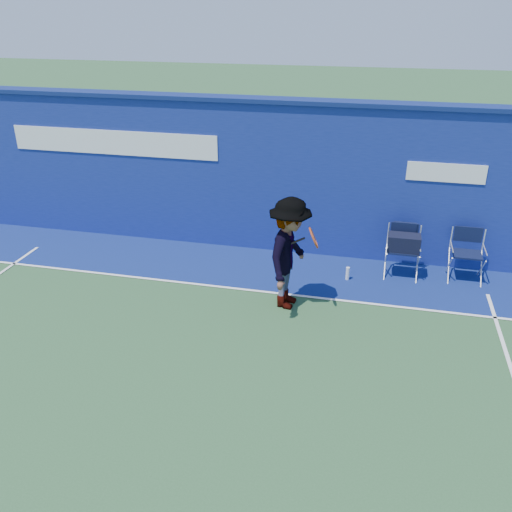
% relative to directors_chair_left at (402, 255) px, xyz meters
% --- Properties ---
extents(ground, '(80.00, 80.00, 0.00)m').
position_rel_directors_chair_left_xyz_m(ground, '(-2.98, -4.43, -0.42)').
color(ground, '#2A4F2C').
rests_on(ground, ground).
extents(stadium_wall, '(24.00, 0.50, 3.08)m').
position_rel_directors_chair_left_xyz_m(stadium_wall, '(-2.98, 0.77, 1.13)').
color(stadium_wall, navy).
rests_on(stadium_wall, ground).
extents(out_of_bounds_strip, '(24.00, 1.80, 0.01)m').
position_rel_directors_chair_left_xyz_m(out_of_bounds_strip, '(-2.98, -0.33, -0.42)').
color(out_of_bounds_strip, navy).
rests_on(out_of_bounds_strip, ground).
extents(court_lines, '(24.00, 12.00, 0.01)m').
position_rel_directors_chair_left_xyz_m(court_lines, '(-2.98, -3.83, -0.41)').
color(court_lines, white).
rests_on(court_lines, out_of_bounds_strip).
extents(directors_chair_left, '(0.58, 0.54, 0.99)m').
position_rel_directors_chair_left_xyz_m(directors_chair_left, '(0.00, 0.00, 0.00)').
color(directors_chair_left, silver).
rests_on(directors_chair_left, ground).
extents(directors_chair_right, '(0.58, 0.52, 0.96)m').
position_rel_directors_chair_left_xyz_m(directors_chair_right, '(1.15, 0.11, -0.12)').
color(directors_chair_right, silver).
rests_on(directors_chair_right, ground).
extents(water_bottle, '(0.07, 0.07, 0.26)m').
position_rel_directors_chair_left_xyz_m(water_bottle, '(-0.96, -0.40, -0.29)').
color(water_bottle, white).
rests_on(water_bottle, ground).
extents(tennis_player, '(0.97, 1.33, 1.93)m').
position_rel_directors_chair_left_xyz_m(tennis_player, '(-1.89, -1.55, 0.55)').
color(tennis_player, '#EA4738').
rests_on(tennis_player, ground).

